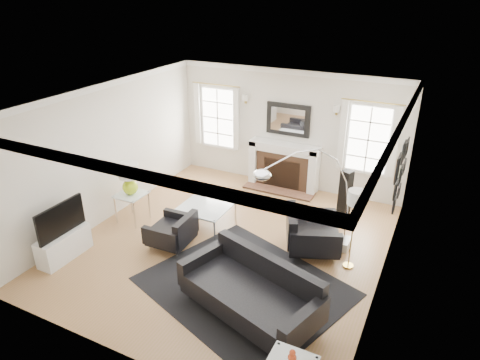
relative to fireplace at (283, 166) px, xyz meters
The scene contains 24 objects.
floor 2.84m from the fireplace, 90.00° to the right, with size 6.00×6.00×0.00m, color olive.
back_wall 0.88m from the fireplace, 90.00° to the left, with size 5.50×0.04×2.80m, color silver.
front_wall 5.85m from the fireplace, 90.00° to the right, with size 5.50×0.04×2.80m, color silver.
left_wall 4.01m from the fireplace, 134.58° to the right, with size 0.04×6.00×2.80m, color silver.
right_wall 4.01m from the fireplace, 45.42° to the right, with size 0.04×6.00×2.80m, color silver.
ceiling 3.59m from the fireplace, 90.00° to the right, with size 5.50×6.00×0.02m, color white.
crown_molding 3.55m from the fireplace, 90.00° to the right, with size 5.50×6.00×0.12m, color white.
fireplace is the anchor object (origin of this frame).
mantel_mirror 1.12m from the fireplace, 90.00° to the left, with size 1.05×0.07×0.75m.
window_left 2.07m from the fireplace, behind, with size 1.24×0.15×1.62m.
window_right 2.07m from the fireplace, ahead, with size 1.24×0.15×1.62m.
gallery_wall 3.26m from the fireplace, 28.83° to the right, with size 0.04×1.73×1.29m.
tv_unit 5.12m from the fireplace, 118.55° to the right, with size 0.35×1.00×1.09m.
area_rug 3.93m from the fireplace, 77.92° to the right, with size 3.02×2.51×0.01m, color black.
sofa 4.44m from the fireplace, 74.68° to the right, with size 2.33×1.57×0.70m.
armchair_left 3.45m from the fireplace, 104.92° to the right, with size 0.78×0.86×0.56m.
armchair_right 2.77m from the fireplace, 58.98° to the right, with size 1.21×1.28×0.69m.
coffee_table 2.48m from the fireplace, 107.83° to the right, with size 0.97×0.97×0.43m.
side_table_left 3.63m from the fireplace, 127.25° to the right, with size 0.56×0.56×0.62m.
gourd_lamp 3.66m from the fireplace, 127.25° to the right, with size 0.41×0.41×0.66m.
orange_vase 5.87m from the fireplace, 67.98° to the right, with size 0.10×0.10×0.16m.
arc_floor_lamp 2.90m from the fireplace, 61.36° to the right, with size 1.50×1.39×2.12m.
stick_floor_lamp 3.41m from the fireplace, 48.66° to the right, with size 0.30×0.30×1.48m.
speaker_tower 1.83m from the fireplace, 24.52° to the right, with size 0.21×0.21×1.05m, color black.
Camera 1 is at (3.24, -6.08, 4.52)m, focal length 32.00 mm.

